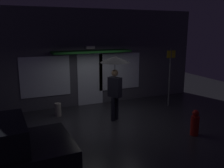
{
  "coord_description": "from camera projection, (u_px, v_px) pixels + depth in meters",
  "views": [
    {
      "loc": [
        -3.08,
        -7.54,
        3.18
      ],
      "look_at": [
        0.1,
        0.04,
        1.33
      ],
      "focal_mm": 39.16,
      "sensor_mm": 36.0,
      "label": 1
    }
  ],
  "objects": [
    {
      "name": "street_sign_post",
      "position": [
        170.0,
        74.0,
        10.05
      ],
      "size": [
        0.4,
        0.07,
        2.44
      ],
      "color": "#595B60",
      "rests_on": "ground"
    },
    {
      "name": "sidewalk_bollard",
      "position": [
        58.0,
        110.0,
        9.09
      ],
      "size": [
        0.23,
        0.23,
        0.49
      ],
      "primitive_type": "cylinder",
      "color": "#9E998E",
      "rests_on": "ground"
    },
    {
      "name": "person_with_umbrella",
      "position": [
        115.0,
        72.0,
        8.37
      ],
      "size": [
        1.02,
        1.02,
        2.28
      ],
      "rotation": [
        0.0,
        0.0,
        2.1
      ],
      "color": "black",
      "rests_on": "ground"
    },
    {
      "name": "fire_hydrant",
      "position": [
        195.0,
        123.0,
        7.43
      ],
      "size": [
        0.25,
        0.25,
        0.81
      ],
      "color": "#B21914",
      "rests_on": "ground"
    },
    {
      "name": "building_facade",
      "position": [
        89.0,
        58.0,
        10.31
      ],
      "size": [
        10.0,
        1.0,
        4.0
      ],
      "color": "#4C4C56",
      "rests_on": "ground"
    },
    {
      "name": "ground_plane",
      "position": [
        110.0,
        121.0,
        8.64
      ],
      "size": [
        18.0,
        18.0,
        0.0
      ],
      "primitive_type": "plane",
      "color": "#26262B"
    }
  ]
}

